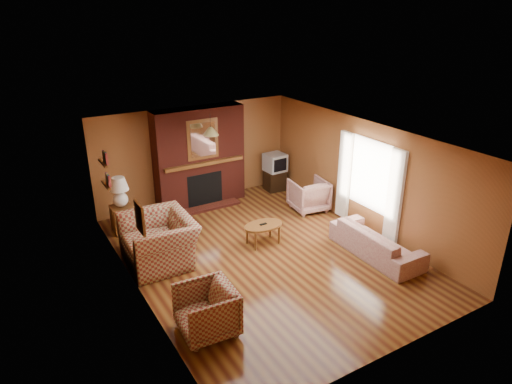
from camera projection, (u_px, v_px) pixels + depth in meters
floor at (264, 255)px, 9.04m from camera, size 6.50×6.50×0.00m
ceiling at (265, 138)px, 8.12m from camera, size 6.50×6.50×0.00m
wall_back at (195, 154)px, 11.16m from camera, size 6.50×0.00×6.50m
wall_front at (395, 284)px, 6.00m from camera, size 6.50×0.00×6.50m
wall_left at (134, 231)px, 7.40m from camera, size 0.00×6.50×6.50m
wall_right at (364, 176)px, 9.76m from camera, size 0.00×6.50×6.50m
fireplace at (200, 158)px, 10.96m from camera, size 2.20×0.82×2.40m
window_right at (369, 182)px, 9.61m from camera, size 0.10×1.85×2.00m
bookshelf at (105, 169)px, 8.76m from camera, size 0.09×0.55×0.71m
botanical_print at (140, 218)px, 7.05m from camera, size 0.05×0.40×0.50m
pendant_light at (211, 131)px, 10.10m from camera, size 0.36×0.36×0.48m
plaid_loveseat at (159, 240)px, 8.65m from camera, size 1.27×1.44×0.92m
plaid_armchair at (206, 311)px, 6.79m from camera, size 0.89×0.87×0.77m
floral_sofa at (376, 242)px, 8.95m from camera, size 0.81×1.99×0.58m
floral_armchair at (309, 195)px, 10.91m from camera, size 0.91×0.93×0.75m
coffee_table at (263, 227)px, 9.34m from camera, size 0.85×0.52×0.46m
side_table at (123, 219)px, 9.88m from camera, size 0.45×0.45×0.59m
table_lamp at (119, 190)px, 9.63m from camera, size 0.40×0.40×0.66m
tv_stand at (275, 180)px, 12.13m from camera, size 0.52×0.47×0.53m
crt_tv at (275, 162)px, 11.94m from camera, size 0.53×0.53×0.46m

